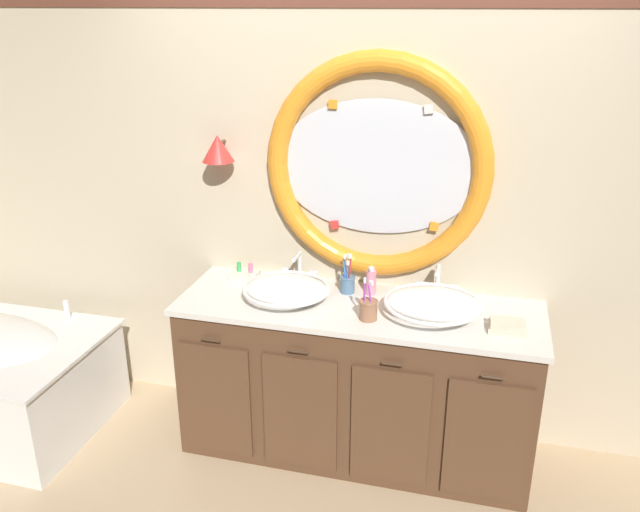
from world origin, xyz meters
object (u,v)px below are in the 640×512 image
(soap_dispenser, at_px, (371,282))
(folded_hand_towel, at_px, (507,326))
(toothbrush_holder_left, at_px, (348,282))
(toiletry_basket, at_px, (245,275))
(sink_basin_left, at_px, (286,289))
(toothbrush_holder_right, at_px, (368,309))
(sink_basin_right, at_px, (433,304))

(soap_dispenser, height_order, folded_hand_towel, soap_dispenser)
(toothbrush_holder_left, bearing_deg, folded_hand_towel, -16.04)
(soap_dispenser, xyz_separation_m, toiletry_basket, (-0.71, 0.02, -0.04))
(sink_basin_left, height_order, toiletry_basket, sink_basin_left)
(toothbrush_holder_left, xyz_separation_m, toiletry_basket, (-0.58, 0.02, -0.03))
(toiletry_basket, bearing_deg, toothbrush_holder_left, -2.33)
(folded_hand_towel, bearing_deg, toiletry_basket, 169.55)
(sink_basin_left, bearing_deg, toothbrush_holder_right, -14.11)
(toothbrush_holder_right, relative_size, soap_dispenser, 1.32)
(sink_basin_left, xyz_separation_m, toothbrush_holder_right, (0.45, -0.11, -0.00))
(sink_basin_left, xyz_separation_m, folded_hand_towel, (1.10, -0.07, -0.04))
(sink_basin_right, relative_size, toothbrush_holder_left, 2.19)
(toothbrush_holder_left, relative_size, toiletry_basket, 1.44)
(toothbrush_holder_right, bearing_deg, folded_hand_towel, 4.08)
(toothbrush_holder_left, height_order, soap_dispenser, toothbrush_holder_left)
(sink_basin_right, height_order, toothbrush_holder_right, toothbrush_holder_right)
(toothbrush_holder_right, height_order, toiletry_basket, toothbrush_holder_right)
(folded_hand_towel, bearing_deg, soap_dispenser, 160.73)
(sink_basin_right, xyz_separation_m, soap_dispenser, (-0.34, 0.18, 0.01))
(sink_basin_left, distance_m, sink_basin_right, 0.75)
(sink_basin_right, distance_m, toiletry_basket, 1.06)
(toothbrush_holder_left, height_order, toothbrush_holder_right, toothbrush_holder_left)
(sink_basin_right, bearing_deg, toothbrush_holder_right, -159.16)
(toothbrush_holder_left, distance_m, folded_hand_towel, 0.85)
(toothbrush_holder_right, xyz_separation_m, toiletry_basket, (-0.75, 0.30, -0.03))
(toothbrush_holder_right, bearing_deg, sink_basin_left, 165.89)
(toothbrush_holder_right, height_order, soap_dispenser, toothbrush_holder_right)
(soap_dispenser, relative_size, folded_hand_towel, 0.95)
(toothbrush_holder_left, bearing_deg, sink_basin_right, -20.01)
(toothbrush_holder_left, distance_m, toothbrush_holder_right, 0.33)
(sink_basin_right, relative_size, folded_hand_towel, 2.79)
(sink_basin_right, bearing_deg, sink_basin_left, 180.00)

